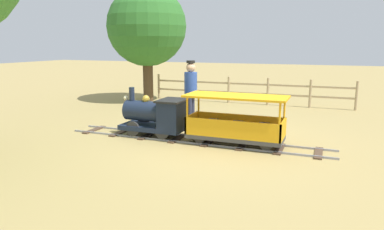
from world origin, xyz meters
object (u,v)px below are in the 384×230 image
passenger_car (235,125)px  conductor_person (191,89)px  oak_tree_far (147,27)px  locomotive (156,115)px

passenger_car → conductor_person: bearing=53.1°
conductor_person → oak_tree_far: (3.44, 3.00, 1.62)m
oak_tree_far → locomotive: bearing=-149.7°
locomotive → conductor_person: 1.19m
passenger_car → conductor_person: size_ratio=1.23×
oak_tree_far → passenger_car: bearing=-135.7°
locomotive → oak_tree_far: 5.57m
oak_tree_far → conductor_person: bearing=-138.9°
locomotive → oak_tree_far: (4.46, 2.60, 2.09)m
passenger_car → oak_tree_far: bearing=44.3°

